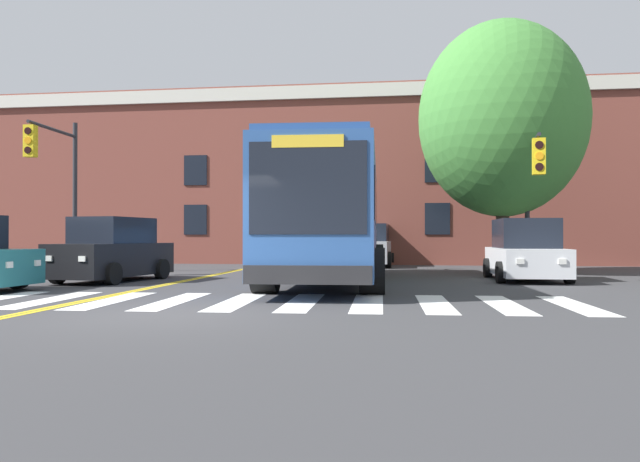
{
  "coord_description": "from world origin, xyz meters",
  "views": [
    {
      "loc": [
        3.91,
        -9.87,
        1.28
      ],
      "look_at": [
        1.65,
        6.3,
        1.42
      ],
      "focal_mm": 35.0,
      "sensor_mm": 36.0,
      "label": 1
    }
  ],
  "objects_px": {
    "city_bus": "(330,215)",
    "street_tree_curbside_large": "(502,119)",
    "car_white_far_lane": "(525,252)",
    "car_black_near_lane": "(113,252)",
    "traffic_light_overhead": "(301,173)",
    "car_silver_behind_bus": "(368,247)",
    "traffic_light_near_corner": "(532,178)",
    "traffic_light_far_corner": "(57,169)"
  },
  "relations": [
    {
      "from": "traffic_light_near_corner",
      "to": "traffic_light_far_corner",
      "type": "relative_size",
      "value": 0.87
    },
    {
      "from": "car_silver_behind_bus",
      "to": "traffic_light_near_corner",
      "type": "height_order",
      "value": "traffic_light_near_corner"
    },
    {
      "from": "car_white_far_lane",
      "to": "traffic_light_near_corner",
      "type": "bearing_deg",
      "value": 69.54
    },
    {
      "from": "city_bus",
      "to": "car_white_far_lane",
      "type": "distance_m",
      "value": 5.87
    },
    {
      "from": "city_bus",
      "to": "car_white_far_lane",
      "type": "xyz_separation_m",
      "value": [
        5.53,
        1.65,
        -1.07
      ]
    },
    {
      "from": "car_silver_behind_bus",
      "to": "traffic_light_far_corner",
      "type": "bearing_deg",
      "value": -144.3
    },
    {
      "from": "city_bus",
      "to": "traffic_light_overhead",
      "type": "bearing_deg",
      "value": 110.35
    },
    {
      "from": "car_silver_behind_bus",
      "to": "street_tree_curbside_large",
      "type": "relative_size",
      "value": 0.54
    },
    {
      "from": "street_tree_curbside_large",
      "to": "car_black_near_lane",
      "type": "bearing_deg",
      "value": -155.99
    },
    {
      "from": "city_bus",
      "to": "traffic_light_near_corner",
      "type": "distance_m",
      "value": 6.63
    },
    {
      "from": "city_bus",
      "to": "traffic_light_far_corner",
      "type": "xyz_separation_m",
      "value": [
        -9.64,
        2.5,
        1.67
      ]
    },
    {
      "from": "traffic_light_near_corner",
      "to": "street_tree_curbside_large",
      "type": "bearing_deg",
      "value": 104.94
    },
    {
      "from": "car_white_far_lane",
      "to": "car_silver_behind_bus",
      "type": "height_order",
      "value": "car_silver_behind_bus"
    },
    {
      "from": "traffic_light_far_corner",
      "to": "traffic_light_overhead",
      "type": "bearing_deg",
      "value": 11.22
    },
    {
      "from": "car_white_far_lane",
      "to": "street_tree_curbside_large",
      "type": "xyz_separation_m",
      "value": [
        -0.17,
        3.2,
        4.48
      ]
    },
    {
      "from": "car_black_near_lane",
      "to": "traffic_light_overhead",
      "type": "bearing_deg",
      "value": 43.2
    },
    {
      "from": "car_black_near_lane",
      "to": "car_white_far_lane",
      "type": "height_order",
      "value": "car_black_near_lane"
    },
    {
      "from": "car_silver_behind_bus",
      "to": "street_tree_curbside_large",
      "type": "xyz_separation_m",
      "value": [
        4.91,
        -4.9,
        4.48
      ]
    },
    {
      "from": "traffic_light_far_corner",
      "to": "car_silver_behind_bus",
      "type": "bearing_deg",
      "value": 35.7
    },
    {
      "from": "car_black_near_lane",
      "to": "car_white_far_lane",
      "type": "distance_m",
      "value": 11.93
    },
    {
      "from": "city_bus",
      "to": "street_tree_curbside_large",
      "type": "distance_m",
      "value": 8.0
    },
    {
      "from": "car_silver_behind_bus",
      "to": "traffic_light_overhead",
      "type": "height_order",
      "value": "traffic_light_overhead"
    },
    {
      "from": "traffic_light_near_corner",
      "to": "car_black_near_lane",
      "type": "bearing_deg",
      "value": -165.98
    },
    {
      "from": "car_black_near_lane",
      "to": "street_tree_curbside_large",
      "type": "xyz_separation_m",
      "value": [
        11.6,
        5.17,
        4.46
      ]
    },
    {
      "from": "traffic_light_overhead",
      "to": "car_silver_behind_bus",
      "type": "bearing_deg",
      "value": 70.71
    },
    {
      "from": "car_black_near_lane",
      "to": "street_tree_curbside_large",
      "type": "distance_m",
      "value": 13.46
    },
    {
      "from": "traffic_light_far_corner",
      "to": "car_white_far_lane",
      "type": "bearing_deg",
      "value": -3.21
    },
    {
      "from": "car_silver_behind_bus",
      "to": "traffic_light_near_corner",
      "type": "relative_size",
      "value": 1.01
    },
    {
      "from": "city_bus",
      "to": "traffic_light_near_corner",
      "type": "height_order",
      "value": "traffic_light_near_corner"
    },
    {
      "from": "car_black_near_lane",
      "to": "car_white_far_lane",
      "type": "relative_size",
      "value": 1.05
    },
    {
      "from": "traffic_light_near_corner",
      "to": "car_silver_behind_bus",
      "type": "bearing_deg",
      "value": 127.93
    },
    {
      "from": "city_bus",
      "to": "traffic_light_near_corner",
      "type": "bearing_deg",
      "value": 24.64
    },
    {
      "from": "car_white_far_lane",
      "to": "traffic_light_far_corner",
      "type": "xyz_separation_m",
      "value": [
        -15.17,
        0.85,
        2.73
      ]
    },
    {
      "from": "car_black_near_lane",
      "to": "street_tree_curbside_large",
      "type": "bearing_deg",
      "value": 24.01
    },
    {
      "from": "traffic_light_near_corner",
      "to": "traffic_light_far_corner",
      "type": "bearing_deg",
      "value": -179.18
    },
    {
      "from": "car_black_near_lane",
      "to": "street_tree_curbside_large",
      "type": "relative_size",
      "value": 0.49
    },
    {
      "from": "car_white_far_lane",
      "to": "traffic_light_far_corner",
      "type": "height_order",
      "value": "traffic_light_far_corner"
    },
    {
      "from": "traffic_light_near_corner",
      "to": "car_white_far_lane",
      "type": "bearing_deg",
      "value": -110.46
    },
    {
      "from": "car_silver_behind_bus",
      "to": "traffic_light_overhead",
      "type": "distance_m",
      "value": 6.54
    },
    {
      "from": "traffic_light_overhead",
      "to": "car_black_near_lane",
      "type": "bearing_deg",
      "value": -136.8
    },
    {
      "from": "traffic_light_overhead",
      "to": "street_tree_curbside_large",
      "type": "height_order",
      "value": "street_tree_curbside_large"
    },
    {
      "from": "car_white_far_lane",
      "to": "traffic_light_near_corner",
      "type": "xyz_separation_m",
      "value": [
        0.4,
        1.07,
        2.26
      ]
    }
  ]
}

